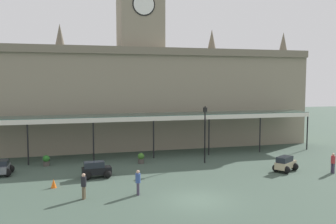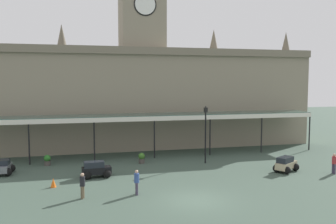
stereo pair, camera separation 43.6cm
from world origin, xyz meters
name	(u,v)px [view 2 (the right image)]	position (x,y,z in m)	size (l,w,h in m)	color
ground_plane	(196,200)	(0.00, 0.00, 0.00)	(140.00, 140.00, 0.00)	#3D5044
station_building	(142,92)	(0.00, 20.02, 6.22)	(39.08, 7.25, 19.58)	gray
entrance_canopy	(152,116)	(0.00, 14.17, 4.03)	(34.75, 3.26, 4.19)	#38564C
car_beige_estate	(286,165)	(9.57, 5.09, 0.56)	(2.43, 2.22, 1.27)	tan
car_grey_sedan	(4,168)	(-13.10, 9.80, 0.50)	(1.55, 2.07, 1.19)	slate
car_black_estate	(96,170)	(-5.89, 7.08, 0.56)	(2.30, 1.64, 1.27)	black
pedestrian_beside_cars	(82,185)	(-6.95, 2.10, 0.91)	(0.34, 0.38, 1.67)	brown
pedestrian_crossing_forecourt	(137,181)	(-3.45, 2.04, 0.91)	(0.34, 0.39, 1.67)	#3F384C
pedestrian_near_entrance	(334,163)	(12.98, 3.53, 0.91)	(0.34, 0.39, 1.67)	#3F384C
victorian_lamppost	(206,128)	(4.10, 9.65, 3.25)	(0.30, 0.30, 5.27)	black
traffic_cone	(53,183)	(-8.96, 5.12, 0.32)	(0.40, 0.40, 0.63)	orange
planter_by_canopy	(142,158)	(-1.60, 11.01, 0.49)	(0.60, 0.60, 0.96)	#47423D
planter_near_kerb	(47,160)	(-9.95, 12.17, 0.49)	(0.60, 0.60, 0.96)	#47423D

